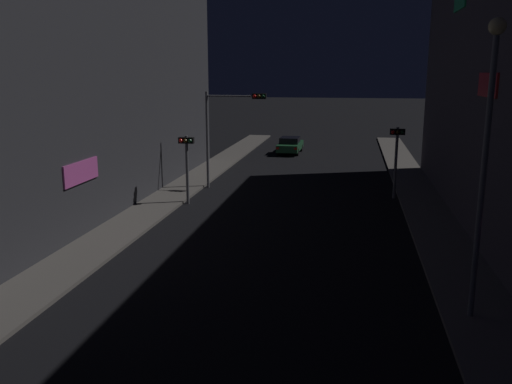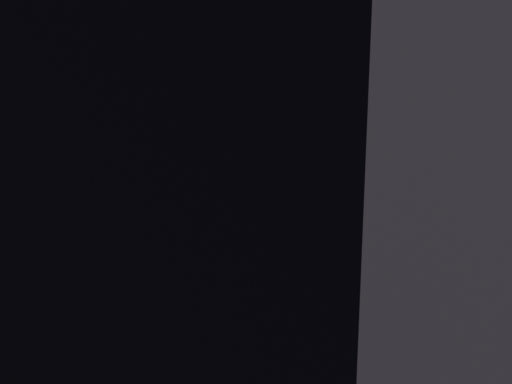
{
  "view_description": "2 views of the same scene",
  "coord_description": "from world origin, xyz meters",
  "px_view_note": "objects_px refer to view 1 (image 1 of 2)",
  "views": [
    {
      "loc": [
        2.98,
        -0.85,
        6.86
      ],
      "look_at": [
        -0.23,
        17.11,
        2.76
      ],
      "focal_mm": 37.44,
      "sensor_mm": 36.0,
      "label": 1
    },
    {
      "loc": [
        17.08,
        -0.07,
        9.53
      ],
      "look_at": [
        0.53,
        16.71,
        2.86
      ],
      "focal_mm": 52.41,
      "sensor_mm": 36.0,
      "label": 2
    }
  ],
  "objects_px": {
    "street_lamp_near_block": "(487,137)",
    "traffic_light_left_kerb": "(187,155)",
    "traffic_light_overhead": "(228,120)",
    "far_car": "(290,145)",
    "traffic_light_right_kerb": "(397,148)"
  },
  "relations": [
    {
      "from": "street_lamp_near_block",
      "to": "traffic_light_left_kerb",
      "type": "bearing_deg",
      "value": 135.49
    },
    {
      "from": "traffic_light_overhead",
      "to": "traffic_light_left_kerb",
      "type": "relative_size",
      "value": 1.58
    },
    {
      "from": "far_car",
      "to": "traffic_light_right_kerb",
      "type": "relative_size",
      "value": 1.14
    },
    {
      "from": "street_lamp_near_block",
      "to": "traffic_light_overhead",
      "type": "bearing_deg",
      "value": 123.93
    },
    {
      "from": "traffic_light_left_kerb",
      "to": "traffic_light_right_kerb",
      "type": "bearing_deg",
      "value": 16.55
    },
    {
      "from": "far_car",
      "to": "traffic_light_left_kerb",
      "type": "height_order",
      "value": "traffic_light_left_kerb"
    },
    {
      "from": "traffic_light_right_kerb",
      "to": "street_lamp_near_block",
      "type": "relative_size",
      "value": 0.49
    },
    {
      "from": "traffic_light_overhead",
      "to": "traffic_light_left_kerb",
      "type": "distance_m",
      "value": 4.56
    },
    {
      "from": "traffic_light_right_kerb",
      "to": "street_lamp_near_block",
      "type": "bearing_deg",
      "value": -86.04
    },
    {
      "from": "traffic_light_overhead",
      "to": "street_lamp_near_block",
      "type": "height_order",
      "value": "street_lamp_near_block"
    },
    {
      "from": "traffic_light_overhead",
      "to": "traffic_light_left_kerb",
      "type": "bearing_deg",
      "value": -107.19
    },
    {
      "from": "traffic_light_left_kerb",
      "to": "traffic_light_right_kerb",
      "type": "height_order",
      "value": "traffic_light_right_kerb"
    },
    {
      "from": "far_car",
      "to": "traffic_light_overhead",
      "type": "height_order",
      "value": "traffic_light_overhead"
    },
    {
      "from": "traffic_light_left_kerb",
      "to": "street_lamp_near_block",
      "type": "bearing_deg",
      "value": -44.51
    },
    {
      "from": "far_car",
      "to": "traffic_light_overhead",
      "type": "distance_m",
      "value": 15.47
    }
  ]
}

